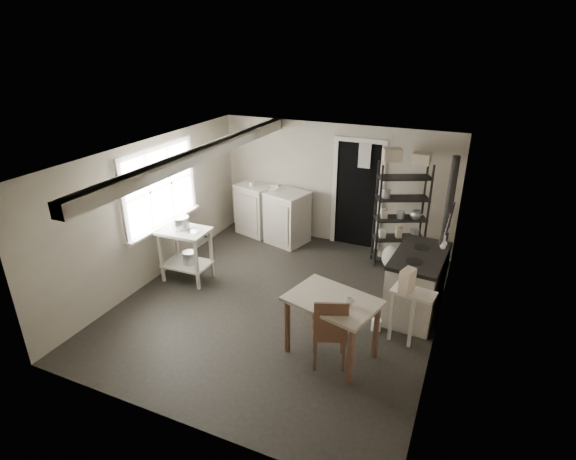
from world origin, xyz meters
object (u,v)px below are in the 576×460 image
at_px(base_cabinets, 272,215).
at_px(stove, 416,286).
at_px(stockpot, 181,226).
at_px(flour_sack, 392,256).
at_px(chair, 330,329).
at_px(prep_table, 187,257).
at_px(shelf_rack, 401,213).
at_px(work_table, 331,329).

xyz_separation_m(base_cabinets, stove, (3.06, -1.59, -0.02)).
distance_m(stockpot, stove, 3.75).
height_order(stove, flour_sack, stove).
relative_size(stove, chair, 1.24).
relative_size(prep_table, shelf_rack, 0.49).
bearing_deg(stockpot, stove, 7.48).
bearing_deg(prep_table, stockpot, 158.20).
bearing_deg(flour_sack, stove, -64.37).
relative_size(base_cabinets, stove, 1.29).
bearing_deg(stove, work_table, -116.16).
height_order(shelf_rack, work_table, shelf_rack).
bearing_deg(stockpot, chair, -19.99).
height_order(prep_table, stove, stove).
relative_size(stockpot, chair, 0.31).
relative_size(prep_table, flour_sack, 2.08).
bearing_deg(base_cabinets, flour_sack, 6.54).
height_order(base_cabinets, flour_sack, base_cabinets).
bearing_deg(chair, stove, 41.75).
bearing_deg(shelf_rack, chair, -119.52).
bearing_deg(base_cabinets, stockpot, -91.53).
bearing_deg(flour_sack, work_table, -95.23).
bearing_deg(stockpot, flour_sack, 28.53).
height_order(base_cabinets, shelf_rack, shelf_rack).
distance_m(prep_table, base_cabinets, 2.18).
height_order(stockpot, stove, stockpot).
distance_m(prep_table, work_table, 2.93).
distance_m(stove, chair, 1.73).
height_order(base_cabinets, chair, same).
bearing_deg(flour_sack, shelf_rack, 82.94).
distance_m(shelf_rack, flour_sack, 0.76).
distance_m(prep_table, stockpot, 0.55).
distance_m(shelf_rack, chair, 3.05).
bearing_deg(stockpot, base_cabinets, 73.11).
xyz_separation_m(stockpot, work_table, (2.87, -0.91, -0.56)).
relative_size(chair, flour_sack, 2.27).
bearing_deg(chair, flour_sack, 64.59).
bearing_deg(shelf_rack, stockpot, -172.96).
distance_m(base_cabinets, chair, 3.86).
bearing_deg(work_table, base_cabinets, 126.91).
distance_m(base_cabinets, stove, 3.45).
xyz_separation_m(stockpot, chair, (2.89, -1.05, -0.45)).
bearing_deg(chair, base_cabinets, 104.98).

